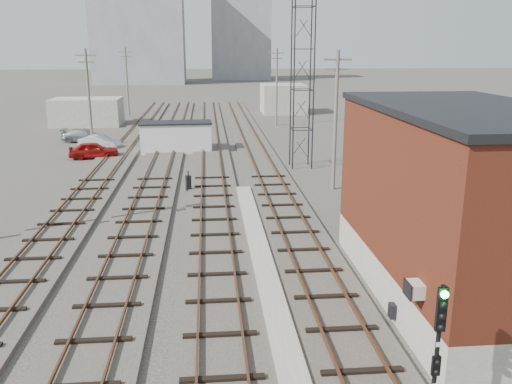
{
  "coord_description": "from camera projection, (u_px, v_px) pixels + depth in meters",
  "views": [
    {
      "loc": [
        -1.75,
        -6.29,
        9.26
      ],
      "look_at": [
        0.59,
        19.63,
        2.2
      ],
      "focal_mm": 38.0,
      "sensor_mm": 36.0,
      "label": 1
    }
  ],
  "objects": [
    {
      "name": "utility_pole_right_b",
      "position": [
        277.0,
        85.0,
        63.68
      ],
      "size": [
        1.8,
        0.24,
        9.0
      ],
      "color": "#595147",
      "rests_on": "ground"
    },
    {
      "name": "car_red",
      "position": [
        94.0,
        150.0,
        45.81
      ],
      "size": [
        4.31,
        2.32,
        1.39
      ],
      "primitive_type": "imported",
      "rotation": [
        0.0,
        0.0,
        1.74
      ],
      "color": "maroon",
      "rests_on": "ground"
    },
    {
      "name": "ground",
      "position": [
        222.0,
        124.0,
        66.3
      ],
      "size": [
        320.0,
        320.0,
        0.0
      ],
      "primitive_type": "plane",
      "color": "#282621",
      "rests_on": "ground"
    },
    {
      "name": "site_trailer",
      "position": [
        176.0,
        137.0,
        48.44
      ],
      "size": [
        6.52,
        3.09,
        2.69
      ],
      "rotation": [
        0.0,
        0.0,
        0.05
      ],
      "color": "silver",
      "rests_on": "ground"
    },
    {
      "name": "track_mid_right",
      "position": [
        211.0,
        157.0,
        45.95
      ],
      "size": [
        3.2,
        90.0,
        0.39
      ],
      "color": "#332D28",
      "rests_on": "ground"
    },
    {
      "name": "car_silver",
      "position": [
        100.0,
        142.0,
        49.91
      ],
      "size": [
        4.08,
        2.44,
        1.27
      ],
      "primitive_type": "imported",
      "rotation": [
        0.0,
        0.0,
        1.26
      ],
      "color": "#A8A9AF",
      "rests_on": "ground"
    },
    {
      "name": "signal_mast",
      "position": [
        438.0,
        346.0,
        13.12
      ],
      "size": [
        0.4,
        0.41,
        3.81
      ],
      "color": "gray",
      "rests_on": "ground"
    },
    {
      "name": "brick_building",
      "position": [
        462.0,
        204.0,
        19.86
      ],
      "size": [
        6.54,
        12.2,
        7.22
      ],
      "color": "gray",
      "rests_on": "ground"
    },
    {
      "name": "track_mid_left",
      "position": [
        163.0,
        158.0,
        45.61
      ],
      "size": [
        3.2,
        90.0,
        0.39
      ],
      "color": "#332D28",
      "rests_on": "ground"
    },
    {
      "name": "switch_stand",
      "position": [
        188.0,
        183.0,
        35.21
      ],
      "size": [
        0.4,
        0.4,
        1.32
      ],
      "rotation": [
        0.0,
        0.0,
        0.39
      ],
      "color": "black",
      "rests_on": "ground"
    },
    {
      "name": "utility_pole_right_a",
      "position": [
        336.0,
        117.0,
        34.85
      ],
      "size": [
        1.8,
        0.24,
        9.0
      ],
      "color": "#595147",
      "rests_on": "ground"
    },
    {
      "name": "track_left",
      "position": [
        115.0,
        159.0,
        45.26
      ],
      "size": [
        3.2,
        90.0,
        0.39
      ],
      "color": "#332D28",
      "rests_on": "ground"
    },
    {
      "name": "shed_left",
      "position": [
        87.0,
        112.0,
        64.49
      ],
      "size": [
        8.0,
        5.0,
        3.2
      ],
      "primitive_type": "cube",
      "color": "gray",
      "rests_on": "ground"
    },
    {
      "name": "apartment_left",
      "position": [
        138.0,
        21.0,
        132.89
      ],
      "size": [
        22.0,
        14.0,
        30.0
      ],
      "primitive_type": "cube",
      "color": "gray",
      "rests_on": "ground"
    },
    {
      "name": "apartment_right",
      "position": [
        240.0,
        31.0,
        150.09
      ],
      "size": [
        16.0,
        12.0,
        26.0
      ],
      "primitive_type": "cube",
      "color": "gray",
      "rests_on": "ground"
    },
    {
      "name": "shed_right",
      "position": [
        283.0,
        99.0,
        76.17
      ],
      "size": [
        6.0,
        6.0,
        4.0
      ],
      "primitive_type": "cube",
      "color": "gray",
      "rests_on": "ground"
    },
    {
      "name": "platform_curb",
      "position": [
        266.0,
        277.0,
        22.09
      ],
      "size": [
        0.9,
        28.0,
        0.26
      ],
      "primitive_type": "cube",
      "color": "gray",
      "rests_on": "ground"
    },
    {
      "name": "lattice_tower",
      "position": [
        302.0,
        70.0,
        40.78
      ],
      "size": [
        1.6,
        1.6,
        15.0
      ],
      "color": "black",
      "rests_on": "ground"
    },
    {
      "name": "track_right",
      "position": [
        258.0,
        156.0,
        46.3
      ],
      "size": [
        3.2,
        90.0,
        0.39
      ],
      "color": "#332D28",
      "rests_on": "ground"
    },
    {
      "name": "utility_pole_left_b",
      "position": [
        89.0,
        96.0,
        49.54
      ],
      "size": [
        1.8,
        0.24,
        9.0
      ],
      "color": "#595147",
      "rests_on": "ground"
    },
    {
      "name": "car_grey",
      "position": [
        84.0,
        136.0,
        53.47
      ],
      "size": [
        4.73,
        2.56,
        1.3
      ],
      "primitive_type": "imported",
      "rotation": [
        0.0,
        0.0,
        1.4
      ],
      "color": "slate",
      "rests_on": "ground"
    },
    {
      "name": "utility_pole_left_c",
      "position": [
        127.0,
        79.0,
        73.56
      ],
      "size": [
        1.8,
        0.24,
        9.0
      ],
      "color": "#595147",
      "rests_on": "ground"
    }
  ]
}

